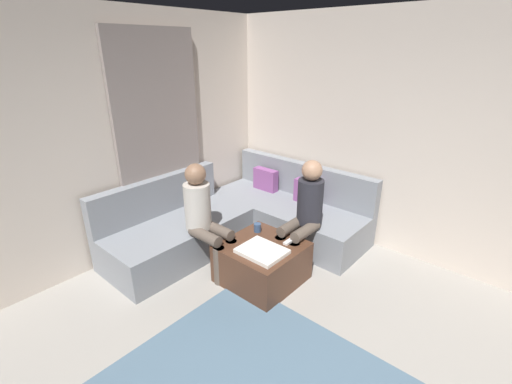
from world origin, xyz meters
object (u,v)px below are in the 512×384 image
at_px(sectional_couch, 242,219).
at_px(ottoman, 262,262).
at_px(person_on_couch_side, 204,215).
at_px(coffee_mug, 257,228).
at_px(person_on_couch_back, 305,211).
at_px(game_remote, 289,241).

distance_m(sectional_couch, ottoman, 0.89).
bearing_deg(sectional_couch, person_on_couch_side, -78.59).
distance_m(coffee_mug, person_on_couch_back, 0.55).
height_order(coffee_mug, person_on_couch_side, person_on_couch_side).
bearing_deg(game_remote, ottoman, -129.29).
height_order(sectional_couch, person_on_couch_back, person_on_couch_back).
xyz_separation_m(coffee_mug, game_remote, (0.40, 0.04, -0.04)).
distance_m(sectional_couch, coffee_mug, 0.63).
height_order(game_remote, person_on_couch_back, person_on_couch_back).
relative_size(sectional_couch, ottoman, 3.36).
relative_size(game_remote, person_on_couch_side, 0.12).
bearing_deg(coffee_mug, ottoman, -39.29).
distance_m(ottoman, game_remote, 0.36).
bearing_deg(coffee_mug, person_on_couch_back, 45.05).
xyz_separation_m(ottoman, coffee_mug, (-0.22, 0.18, 0.26)).
xyz_separation_m(sectional_couch, coffee_mug, (0.52, -0.31, 0.19)).
xyz_separation_m(sectional_couch, game_remote, (0.92, -0.27, 0.15)).
height_order(sectional_couch, coffee_mug, sectional_couch).
bearing_deg(ottoman, person_on_couch_back, 75.36).
bearing_deg(game_remote, sectional_couch, 163.85).
relative_size(ottoman, game_remote, 5.07).
bearing_deg(person_on_couch_back, person_on_couch_side, 46.87).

